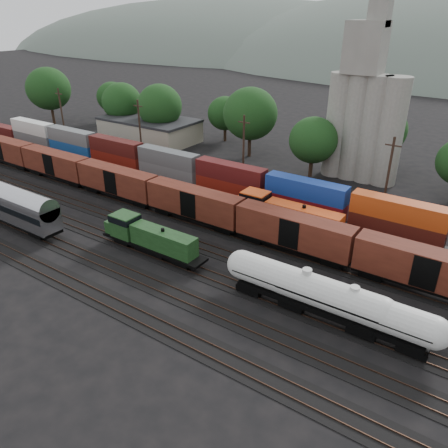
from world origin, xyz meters
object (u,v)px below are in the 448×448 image
Objects in this scene: orange_locomotive at (283,214)px; grain_silo at (364,116)px; green_locomotive at (147,236)px; tank_car_a at (305,288)px.

orange_locomotive is 0.61× the size of grain_silo.
orange_locomotive reaches higher than green_locomotive.
green_locomotive is at bearing -126.24° from orange_locomotive.
orange_locomotive is at bearing 124.24° from tank_car_a.
tank_car_a is 18.15m from orange_locomotive.
green_locomotive is at bearing -180.00° from tank_car_a.
green_locomotive is at bearing -106.83° from grain_silo.
orange_locomotive is 27.47m from grain_silo.
orange_locomotive is (11.00, 15.00, 0.21)m from green_locomotive.
grain_silo is at bearing 102.12° from tank_car_a.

